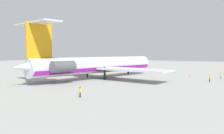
% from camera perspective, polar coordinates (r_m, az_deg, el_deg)
% --- Properties ---
extents(ground, '(282.88, 282.88, 0.00)m').
position_cam_1_polar(ground, '(64.68, -6.15, -2.53)').
color(ground, '#9E9E99').
extents(main_jetliner, '(45.66, 40.84, 13.48)m').
position_cam_1_polar(main_jetliner, '(60.36, -4.17, 0.54)').
color(main_jetliner, silver).
rests_on(main_jetliner, ground).
extents(ground_crew_near_nose, '(0.35, 0.31, 1.73)m').
position_cam_1_polar(ground_crew_near_nose, '(57.32, 23.62, -2.50)').
color(ground_crew_near_nose, black).
rests_on(ground_crew_near_nose, ground).
extents(ground_crew_near_tail, '(0.27, 0.43, 1.69)m').
position_cam_1_polar(ground_crew_near_tail, '(35.21, -8.14, -5.96)').
color(ground_crew_near_tail, black).
rests_on(ground_crew_near_tail, ground).
extents(ground_crew_portside, '(0.45, 0.28, 1.77)m').
position_cam_1_polar(ground_crew_portside, '(65.01, 26.02, -1.85)').
color(ground_crew_portside, black).
rests_on(ground_crew_portside, ground).
extents(ground_crew_starboard, '(0.28, 0.41, 1.73)m').
position_cam_1_polar(ground_crew_starboard, '(86.15, -10.29, -0.30)').
color(ground_crew_starboard, black).
rests_on(ground_crew_starboard, ground).
extents(safety_cone_nose, '(0.40, 0.40, 0.55)m').
position_cam_1_polar(safety_cone_nose, '(71.11, 19.22, -1.93)').
color(safety_cone_nose, '#EA590F').
rests_on(safety_cone_nose, ground).
extents(safety_cone_tail, '(0.40, 0.40, 0.55)m').
position_cam_1_polar(safety_cone_tail, '(89.83, 0.69, -0.61)').
color(safety_cone_tail, '#EA590F').
rests_on(safety_cone_tail, ground).
extents(taxiway_centreline, '(74.52, 20.94, 0.01)m').
position_cam_1_polar(taxiway_centreline, '(66.81, -9.82, -2.36)').
color(taxiway_centreline, gold).
rests_on(taxiway_centreline, ground).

